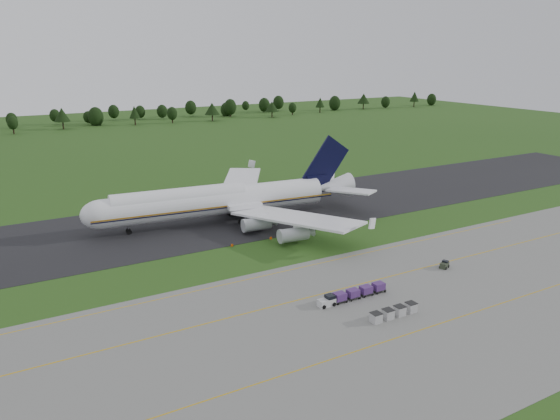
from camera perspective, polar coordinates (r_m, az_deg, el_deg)
ground at (r=115.32m, az=0.17°, el=-4.28°), size 600.00×600.00×0.00m
apron at (r=89.98m, az=11.27°, el=-10.79°), size 300.00×52.00×0.06m
taxiway at (r=138.98m, az=-5.62°, el=-0.73°), size 300.00×40.00×0.08m
apron_markings at (r=94.75m, az=8.47°, el=-9.17°), size 300.00×30.20×0.01m
tree_line at (r=321.54m, az=-19.39°, el=9.26°), size 530.29×23.88×11.56m
aircraft at (r=133.81m, az=-6.06°, el=1.07°), size 70.12×67.92×19.65m
baggage_train at (r=94.14m, az=7.48°, el=-8.72°), size 13.53×1.73×1.66m
utility_cart at (r=110.86m, az=16.80°, el=-5.55°), size 2.31×1.89×1.10m
uld_row at (r=89.42m, az=11.81°, el=-10.42°), size 8.79×1.59×1.57m
edge_markers at (r=119.99m, az=-2.96°, el=-3.34°), size 10.06×0.30×0.60m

